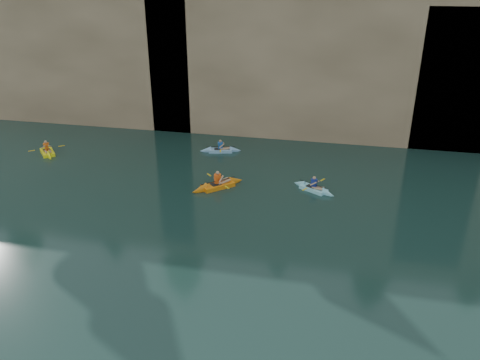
# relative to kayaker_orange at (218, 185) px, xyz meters

# --- Properties ---
(ground) EXTENTS (160.00, 160.00, 0.00)m
(ground) POSITION_rel_kayaker_orange_xyz_m (2.37, -12.18, -0.16)
(ground) COLOR black
(ground) RESTS_ON ground
(cliff) EXTENTS (70.00, 16.00, 12.00)m
(cliff) POSITION_rel_kayaker_orange_xyz_m (2.37, 17.82, 5.84)
(cliff) COLOR tan
(cliff) RESTS_ON ground
(cliff_slab_west) EXTENTS (26.00, 2.40, 10.56)m
(cliff_slab_west) POSITION_rel_kayaker_orange_xyz_m (-17.63, 10.42, 5.12)
(cliff_slab_west) COLOR tan
(cliff_slab_west) RESTS_ON ground
(cliff_slab_center) EXTENTS (24.00, 2.40, 11.40)m
(cliff_slab_center) POSITION_rel_kayaker_orange_xyz_m (4.37, 10.42, 5.54)
(cliff_slab_center) COLOR tan
(cliff_slab_center) RESTS_ON ground
(sea_cave_west) EXTENTS (4.50, 1.00, 4.00)m
(sea_cave_west) POSITION_rel_kayaker_orange_xyz_m (-15.63, 9.77, 1.84)
(sea_cave_west) COLOR black
(sea_cave_west) RESTS_ON ground
(sea_cave_center) EXTENTS (3.50, 1.00, 3.20)m
(sea_cave_center) POSITION_rel_kayaker_orange_xyz_m (-1.63, 9.77, 1.44)
(sea_cave_center) COLOR black
(sea_cave_center) RESTS_ON ground
(sea_cave_east) EXTENTS (5.00, 1.00, 4.50)m
(sea_cave_east) POSITION_rel_kayaker_orange_xyz_m (12.37, 9.77, 2.09)
(sea_cave_east) COLOR black
(sea_cave_east) RESTS_ON ground
(kayaker_orange) EXTENTS (2.91, 2.89, 1.27)m
(kayaker_orange) POSITION_rel_kayaker_orange_xyz_m (0.00, 0.00, 0.00)
(kayaker_orange) COLOR orange
(kayaker_orange) RESTS_ON ground
(kayaker_ltblue_near) EXTENTS (2.70, 1.96, 1.08)m
(kayaker_ltblue_near) POSITION_rel_kayaker_orange_xyz_m (5.41, 0.79, -0.02)
(kayaker_ltblue_near) COLOR #8EDAED
(kayaker_ltblue_near) RESTS_ON ground
(kayaker_yellow) EXTENTS (2.48, 2.64, 1.19)m
(kayaker_yellow) POSITION_rel_kayaker_orange_xyz_m (-12.78, 2.78, -0.01)
(kayaker_yellow) COLOR #FFF315
(kayaker_yellow) RESTS_ON ground
(kayaker_ltblue_mid) EXTENTS (2.93, 2.12, 1.09)m
(kayaker_ltblue_mid) POSITION_rel_kayaker_orange_xyz_m (-1.33, 5.71, -0.02)
(kayaker_ltblue_mid) COLOR #7FACD4
(kayaker_ltblue_mid) RESTS_ON ground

